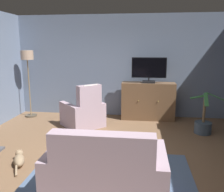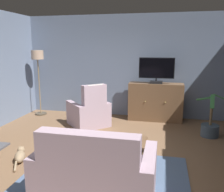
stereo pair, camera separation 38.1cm
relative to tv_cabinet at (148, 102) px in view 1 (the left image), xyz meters
name	(u,v)px [view 1 (the left image)]	position (x,y,z in m)	size (l,w,h in m)	color
ground_plane	(105,162)	(-0.77, -2.60, -0.50)	(6.46, 6.40, 0.04)	brown
wall_back	(121,66)	(-0.77, 0.35, 0.92)	(6.46, 0.10, 2.80)	slate
rug_central	(109,180)	(-0.61, -3.19, -0.47)	(2.48, 1.97, 0.01)	slate
tv_cabinet	(148,102)	(0.00, 0.00, 0.00)	(1.41, 0.46, 1.00)	#4A3523
television	(149,69)	(0.00, -0.05, 0.88)	(0.90, 0.20, 0.67)	black
coffee_table	(115,142)	(-0.60, -2.61, -0.11)	(1.13, 0.51, 0.42)	brown
tv_remote	(121,136)	(-0.50, -2.49, -0.05)	(0.17, 0.05, 0.02)	black
folded_newspaper	(114,138)	(-0.62, -2.59, -0.06)	(0.30, 0.22, 0.01)	silver
sofa_floral	(106,177)	(-0.58, -3.68, -0.14)	(1.48, 0.90, 1.02)	#AD93A3
armchair_angled_to_table	(84,113)	(-1.58, -0.83, -0.15)	(1.21, 1.21, 1.09)	#AD93A3
potted_plant_tall_palm_by_window	(203,125)	(1.23, -0.97, -0.28)	(0.83, 0.82, 0.95)	#3D4C5B
cat	(19,159)	(-2.18, -2.90, -0.39)	(0.32, 0.64, 0.19)	#937A5B
floor_lamp	(28,64)	(-3.27, -0.17, 0.99)	(0.33, 0.33, 1.84)	#4C4233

